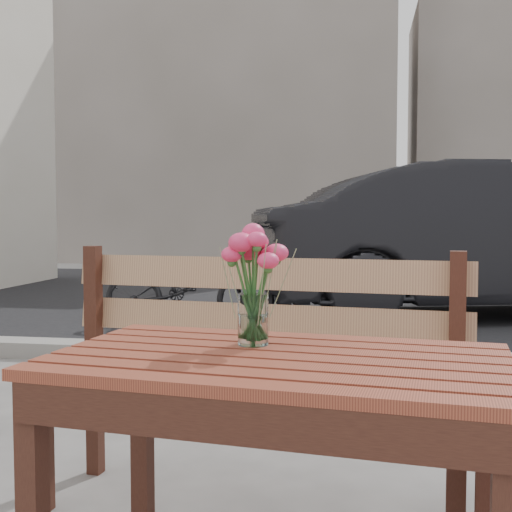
# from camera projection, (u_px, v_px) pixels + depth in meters

# --- Properties ---
(street) EXTENTS (30.00, 8.12, 0.12)m
(street) POSITION_uv_depth(u_px,v_px,m) (335.00, 318.00, 6.59)
(street) COLOR black
(street) RESTS_ON ground
(backdrop_buildings) EXTENTS (15.50, 4.00, 8.00)m
(backdrop_buildings) POSITION_uv_depth(u_px,v_px,m) (358.00, 113.00, 15.54)
(backdrop_buildings) COLOR slate
(backdrop_buildings) RESTS_ON ground
(main_table) EXTENTS (1.22, 0.81, 0.71)m
(main_table) POSITION_uv_depth(u_px,v_px,m) (277.00, 400.00, 1.63)
(main_table) COLOR maroon
(main_table) RESTS_ON ground
(main_bench) EXTENTS (1.60, 0.65, 0.96)m
(main_bench) POSITION_uv_depth(u_px,v_px,m) (254.00, 347.00, 2.34)
(main_bench) COLOR #9C6F51
(main_bench) RESTS_ON ground
(main_vase) EXTENTS (0.18, 0.18, 0.33)m
(main_vase) POSITION_uv_depth(u_px,v_px,m) (253.00, 270.00, 1.75)
(main_vase) COLOR white
(main_vase) RESTS_ON main_table
(parked_car) EXTENTS (5.16, 2.90, 1.61)m
(parked_car) POSITION_uv_depth(u_px,v_px,m) (480.00, 241.00, 6.93)
(parked_car) COLOR black
(parked_car) RESTS_ON ground
(bicycle) EXTENTS (1.68, 0.76, 0.85)m
(bicycle) POSITION_uv_depth(u_px,v_px,m) (190.00, 284.00, 6.13)
(bicycle) COLOR black
(bicycle) RESTS_ON ground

